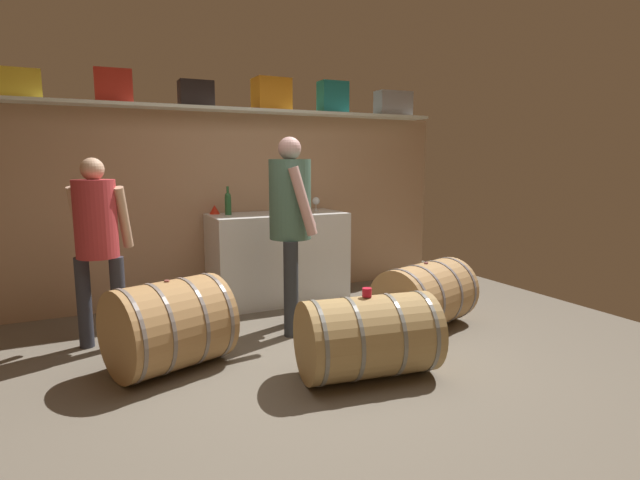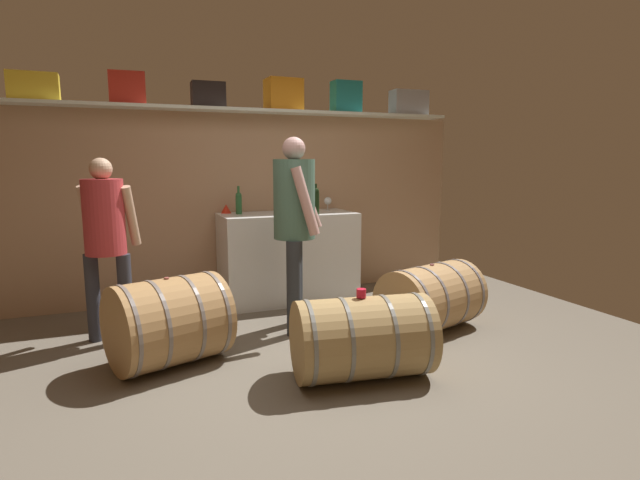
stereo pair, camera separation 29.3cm
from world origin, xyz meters
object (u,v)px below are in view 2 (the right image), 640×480
object	(u,v)px
toolcase_teal	(346,97)
red_funnel	(226,209)
toolcase_grey	(409,103)
work_cabinet	(288,257)
winemaker_pouring	(105,231)
wine_barrel_far	(169,322)
wine_glass	(328,201)
wine_bottle_dark	(316,200)
toolcase_black	(208,95)
toolcase_red	(128,89)
tasting_cup	(361,293)
wine_bottle_green	(239,202)
toolcase_orange	(283,95)
wine_barrel_near	(362,338)
toolcase_yellow	(34,87)
visitor_tasting	(295,214)
wine_barrel_flank	(431,298)

from	to	relation	value
toolcase_teal	red_funnel	size ratio (longest dim) A/B	3.18
toolcase_grey	toolcase_teal	bearing A→B (deg)	-177.83
work_cabinet	winemaker_pouring	size ratio (longest dim) A/B	0.94
wine_barrel_far	wine_glass	bearing A→B (deg)	19.26
wine_bottle_dark	toolcase_black	bearing A→B (deg)	154.15
wine_barrel_far	toolcase_red	bearing A→B (deg)	76.75
red_funnel	tasting_cup	size ratio (longest dim) A/B	1.67
wine_bottle_green	red_funnel	bearing A→B (deg)	126.34
wine_barrel_far	red_funnel	bearing A→B (deg)	45.73
toolcase_orange	wine_bottle_dark	world-z (taller)	toolcase_orange
wine_bottle_dark	wine_barrel_near	bearing A→B (deg)	-101.24
toolcase_yellow	wine_bottle_green	distance (m)	2.12
wine_bottle_green	wine_barrel_far	bearing A→B (deg)	-120.72
toolcase_teal	toolcase_grey	xyz separation A→B (m)	(0.82, 0.00, -0.03)
toolcase_teal	wine_barrel_near	bearing A→B (deg)	-110.94
toolcase_teal	wine_barrel_far	bearing A→B (deg)	-142.74
work_cabinet	visitor_tasting	world-z (taller)	visitor_tasting
toolcase_grey	visitor_tasting	size ratio (longest dim) A/B	0.25
wine_bottle_dark	winemaker_pouring	size ratio (longest dim) A/B	0.21
toolcase_black	toolcase_orange	xyz separation A→B (m)	(0.80, 0.00, 0.04)
wine_bottle_green	wine_bottle_dark	bearing A→B (deg)	-24.17
wine_bottle_dark	visitor_tasting	distance (m)	0.86
work_cabinet	winemaker_pouring	xyz separation A→B (m)	(-1.78, -0.67, 0.46)
wine_barrel_far	wine_barrel_flank	xyz separation A→B (m)	(2.24, -0.06, -0.03)
winemaker_pouring	work_cabinet	bearing A→B (deg)	44.01
toolcase_orange	wine_bottle_dark	xyz separation A→B (m)	(0.19, -0.48, -1.11)
toolcase_yellow	work_cabinet	bearing A→B (deg)	-8.29
wine_barrel_near	visitor_tasting	xyz separation A→B (m)	(-0.10, 1.14, 0.76)
toolcase_grey	work_cabinet	xyz separation A→B (m)	(-1.60, -0.24, -1.71)
wine_glass	wine_barrel_far	world-z (taller)	wine_glass
toolcase_grey	work_cabinet	distance (m)	2.35
work_cabinet	wine_bottle_dark	bearing A→B (deg)	-46.73
toolcase_red	wine_bottle_green	xyz separation A→B (m)	(1.02, -0.15, -1.11)
toolcase_red	toolcase_grey	distance (m)	3.13
red_funnel	winemaker_pouring	distance (m)	1.47
toolcase_orange	winemaker_pouring	bearing A→B (deg)	-155.43
toolcase_orange	toolcase_black	bearing A→B (deg)	178.23
wine_bottle_green	wine_barrel_flank	world-z (taller)	wine_bottle_green
work_cabinet	wine_bottle_green	bearing A→B (deg)	170.19
visitor_tasting	toolcase_orange	bearing A→B (deg)	-171.37
toolcase_red	tasting_cup	size ratio (longest dim) A/B	4.98
wine_bottle_dark	tasting_cup	bearing A→B (deg)	-101.66
wine_glass	winemaker_pouring	world-z (taller)	winemaker_pouring
toolcase_red	wine_bottle_green	size ratio (longest dim) A/B	1.11
tasting_cup	winemaker_pouring	xyz separation A→B (m)	(-1.63, 1.43, 0.33)
wine_barrel_near	wine_barrel_far	distance (m)	1.43
toolcase_black	wine_barrel_near	size ratio (longest dim) A/B	0.33
toolcase_grey	wine_glass	bearing A→B (deg)	-171.49
toolcase_black	red_funnel	size ratio (longest dim) A/B	3.03
toolcase_black	wine_barrel_near	distance (m)	3.06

